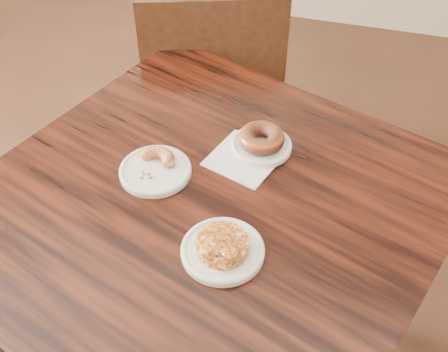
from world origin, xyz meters
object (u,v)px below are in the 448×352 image
(apple_fritter, at_px, (223,243))
(cruller_fragment, at_px, (155,165))
(glazed_donut, at_px, (262,138))
(cafe_table, at_px, (209,299))
(chair_far, at_px, (213,91))

(apple_fritter, distance_m, cruller_fragment, 0.27)
(glazed_donut, distance_m, apple_fritter, 0.32)
(cafe_table, xyz_separation_m, glazed_donut, (0.08, 0.19, 0.41))
(chair_far, bearing_deg, cafe_table, 87.56)
(glazed_donut, bearing_deg, apple_fritter, -90.73)
(chair_far, relative_size, glazed_donut, 8.40)
(glazed_donut, distance_m, cruller_fragment, 0.25)
(glazed_donut, bearing_deg, cafe_table, -111.61)
(glazed_donut, bearing_deg, cruller_fragment, -145.82)
(cafe_table, relative_size, cruller_fragment, 9.34)
(apple_fritter, height_order, cruller_fragment, apple_fritter)
(chair_far, relative_size, cruller_fragment, 8.94)
(glazed_donut, height_order, cruller_fragment, glazed_donut)
(chair_far, height_order, cruller_fragment, chair_far)
(chair_far, height_order, glazed_donut, chair_far)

